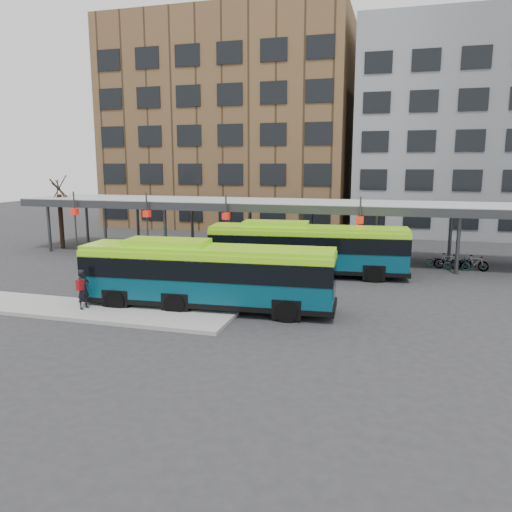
# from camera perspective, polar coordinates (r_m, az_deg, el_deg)

# --- Properties ---
(ground) EXTENTS (120.00, 120.00, 0.00)m
(ground) POSITION_cam_1_polar(r_m,az_deg,el_deg) (24.87, -4.21, -5.47)
(ground) COLOR #28282B
(ground) RESTS_ON ground
(boarding_island) EXTENTS (14.00, 3.00, 0.18)m
(boarding_island) POSITION_cam_1_polar(r_m,az_deg,el_deg) (24.76, -18.78, -5.87)
(boarding_island) COLOR gray
(boarding_island) RESTS_ON ground
(canopy) EXTENTS (40.00, 6.53, 4.80)m
(canopy) POSITION_cam_1_polar(r_m,az_deg,el_deg) (36.39, 2.61, 5.89)
(canopy) COLOR #999B9E
(canopy) RESTS_ON ground
(tree) EXTENTS (1.64, 1.64, 5.60)m
(tree) POSITION_cam_1_polar(r_m,az_deg,el_deg) (43.53, -21.40, 3.99)
(tree) COLOR black
(tree) RESTS_ON ground
(building_brick) EXTENTS (26.00, 14.00, 22.00)m
(building_brick) POSITION_cam_1_polar(r_m,az_deg,el_deg) (57.57, -2.76, 14.65)
(building_brick) COLOR brown
(building_brick) RESTS_ON ground
(building_grey) EXTENTS (24.00, 14.00, 20.00)m
(building_grey) POSITION_cam_1_polar(r_m,az_deg,el_deg) (55.07, 24.57, 12.88)
(building_grey) COLOR slate
(building_grey) RESTS_ON ground
(bus_front) EXTENTS (12.10, 3.33, 3.30)m
(bus_front) POSITION_cam_1_polar(r_m,az_deg,el_deg) (23.65, -5.70, -2.04)
(bus_front) COLOR #073D50
(bus_front) RESTS_ON ground
(bus_rear) EXTENTS (12.24, 3.66, 3.32)m
(bus_rear) POSITION_cam_1_polar(r_m,az_deg,el_deg) (30.93, 5.83, 0.96)
(bus_rear) COLOR #073D50
(bus_rear) RESTS_ON ground
(pedestrian) EXTENTS (0.55, 0.74, 1.85)m
(pedestrian) POSITION_cam_1_polar(r_m,az_deg,el_deg) (24.50, -19.15, -3.57)
(pedestrian) COLOR black
(pedestrian) RESTS_ON boarding_island
(bike_rack) EXTENTS (3.93, 1.43, 1.03)m
(bike_rack) POSITION_cam_1_polar(r_m,az_deg,el_deg) (35.27, 22.18, -0.67)
(bike_rack) COLOR slate
(bike_rack) RESTS_ON ground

